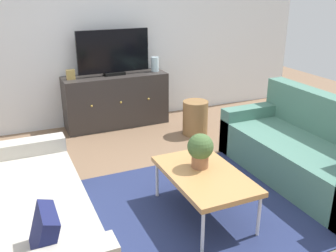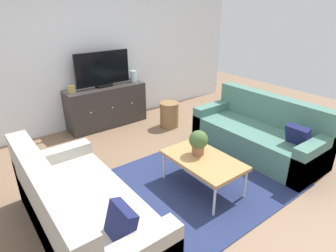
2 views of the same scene
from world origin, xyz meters
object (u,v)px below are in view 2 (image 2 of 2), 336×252
at_px(coffee_table, 203,161).
at_px(flat_screen_tv, 103,69).
at_px(couch_left_side, 77,213).
at_px(tv_console, 107,106).
at_px(glass_vase, 133,76).
at_px(potted_plant, 198,142).
at_px(mantel_clock, 71,89).
at_px(couch_right_side, 261,135).
at_px(wicker_basket, 169,115).

bearing_deg(coffee_table, flat_screen_tv, 90.53).
height_order(couch_left_side, tv_console, couch_left_side).
bearing_deg(flat_screen_tv, glass_vase, -1.90).
bearing_deg(potted_plant, tv_console, 90.96).
distance_m(tv_console, flat_screen_tv, 0.68).
distance_m(coffee_table, mantel_clock, 2.64).
height_order(couch_right_side, wicker_basket, couch_right_side).
xyz_separation_m(couch_right_side, mantel_clock, (-1.99, 2.37, 0.52)).
bearing_deg(tv_console, couch_right_side, -59.69).
relative_size(flat_screen_tv, wicker_basket, 2.17).
relative_size(coffee_table, potted_plant, 3.14).
bearing_deg(couch_left_side, glass_vase, 48.57).
relative_size(glass_vase, wicker_basket, 0.45).
distance_m(couch_right_side, flat_screen_tv, 2.87).
bearing_deg(flat_screen_tv, potted_plant, -89.04).
height_order(flat_screen_tv, wicker_basket, flat_screen_tv).
bearing_deg(glass_vase, wicker_basket, -70.95).
xyz_separation_m(couch_left_side, glass_vase, (2.10, 2.37, 0.56)).
distance_m(couch_left_side, glass_vase, 3.22).
xyz_separation_m(couch_right_side, tv_console, (-1.39, 2.37, 0.09)).
bearing_deg(mantel_clock, glass_vase, 0.00).
relative_size(mantel_clock, wicker_basket, 0.28).
relative_size(flat_screen_tv, glass_vase, 4.87).
relative_size(couch_right_side, flat_screen_tv, 1.93).
bearing_deg(flat_screen_tv, couch_left_side, -121.92).
height_order(couch_left_side, wicker_basket, couch_left_side).
distance_m(flat_screen_tv, wicker_basket, 1.43).
xyz_separation_m(coffee_table, tv_console, (-0.02, 2.53, -0.02)).
bearing_deg(potted_plant, glass_vase, 76.84).
bearing_deg(couch_right_side, wicker_basket, 107.88).
height_order(couch_right_side, potted_plant, couch_right_side).
xyz_separation_m(couch_left_side, coffee_table, (1.52, -0.15, 0.11)).
height_order(couch_right_side, tv_console, couch_right_side).
xyz_separation_m(coffee_table, wicker_basket, (0.85, 1.76, -0.16)).
relative_size(couch_left_side, couch_right_side, 1.00).
xyz_separation_m(couch_right_side, glass_vase, (-0.78, 2.37, 0.56)).
bearing_deg(flat_screen_tv, wicker_basket, -42.25).
bearing_deg(wicker_basket, glass_vase, 109.05).
distance_m(coffee_table, glass_vase, 2.63).
relative_size(couch_right_side, mantel_clock, 14.89).
xyz_separation_m(couch_left_side, mantel_clock, (0.89, 2.37, 0.52)).
distance_m(coffee_table, wicker_basket, 1.96).
distance_m(coffee_table, flat_screen_tv, 2.63).
distance_m(couch_left_side, wicker_basket, 2.86).
bearing_deg(flat_screen_tv, tv_console, -90.00).
distance_m(couch_right_side, potted_plant, 1.38).
height_order(coffee_table, flat_screen_tv, flat_screen_tv).
distance_m(couch_left_side, couch_right_side, 2.88).
bearing_deg(couch_right_side, potted_plant, -178.44).
bearing_deg(couch_right_side, glass_vase, 108.26).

